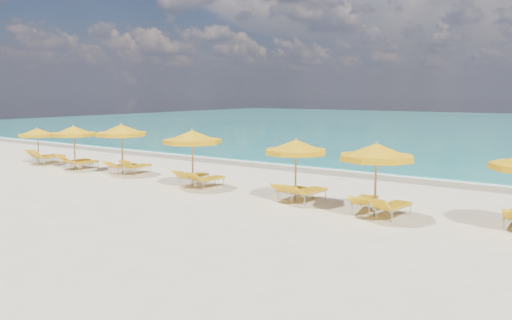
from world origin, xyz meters
The scene contains 23 objects.
ground_plane centered at (0.00, 0.00, 0.00)m, with size 120.00×120.00×0.00m, color beige.
ocean centered at (0.00, 48.00, 0.00)m, with size 120.00×80.00×0.30m, color #157A73.
wet_sand_band centered at (0.00, 7.40, 0.00)m, with size 120.00×2.60×0.01m, color tan.
foam_line centered at (0.00, 8.20, 0.00)m, with size 120.00×1.20×0.03m, color white.
whitecap_near centered at (-6.00, 17.00, 0.00)m, with size 14.00×0.36×0.05m, color white.
umbrella_0 centered at (-14.38, 0.32, 1.79)m, with size 2.31×2.31×2.10m.
umbrella_1 centered at (-10.96, 0.29, 2.02)m, with size 2.81×2.81×2.37m.
umbrella_2 centered at (-7.53, 0.60, 2.19)m, with size 3.25×3.25×2.57m.
umbrella_3 centered at (-2.25, -0.06, 2.17)m, with size 2.56×2.56×2.55m.
umbrella_4 centered at (2.80, 0.07, 2.05)m, with size 2.54×2.54×2.41m.
umbrella_5 centered at (6.14, -0.49, 2.14)m, with size 2.50×2.50×2.51m.
lounger_0_left centered at (-14.79, 0.89, 0.22)m, with size 0.88×1.79×0.83m.
lounger_0_right centered at (-13.85, 0.72, 0.25)m, with size 0.69×1.98×0.93m.
lounger_1_left centered at (-11.33, 0.63, 0.22)m, with size 0.68×1.83×0.82m.
lounger_1_right centered at (-10.53, 0.58, 0.21)m, with size 0.74×1.86×0.65m.
lounger_2_left centered at (-7.89, 0.90, 0.22)m, with size 0.69×1.86×0.73m.
lounger_2_right centered at (-7.01, 1.12, 0.23)m, with size 0.85×1.88×0.84m.
lounger_3_left centered at (-2.70, 0.48, 0.23)m, with size 0.75×1.95×0.79m.
lounger_3_right centered at (-1.73, 0.37, 0.22)m, with size 0.84×1.88×0.79m.
lounger_4_left centered at (2.42, 0.40, 0.21)m, with size 0.72×1.75×0.73m.
lounger_4_right centered at (3.24, 0.26, 0.24)m, with size 0.96×2.09×0.81m.
lounger_5_left centered at (5.61, -0.03, 0.24)m, with size 0.96×2.07×0.77m.
lounger_5_right centered at (6.68, -0.27, 0.23)m, with size 0.93×2.00×0.82m.
Camera 1 is at (12.04, -16.05, 4.11)m, focal length 35.00 mm.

